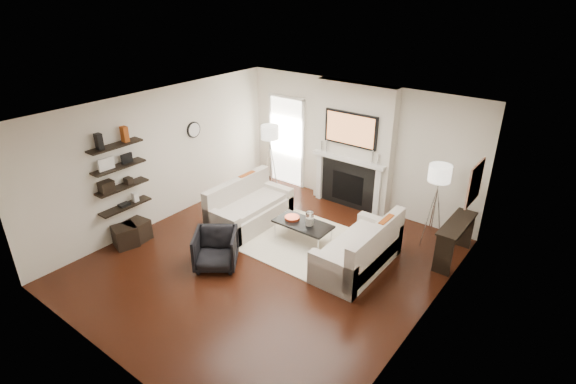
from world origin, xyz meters
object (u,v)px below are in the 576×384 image
Objects in this scene: lamp_left_shade at (270,132)px; armchair at (216,248)px; lamp_right_shade at (440,173)px; loveseat_right_base at (357,257)px; loveseat_left_base at (251,215)px; coffee_table at (303,224)px; ottoman_near at (137,230)px.

armchair is at bearing -67.81° from lamp_left_shade.
armchair is 4.16m from lamp_right_shade.
lamp_right_shade is at bearing 11.10° from armchair.
loveseat_right_base is 2.47× the size of armchair.
armchair is (0.50, -1.46, 0.15)m from loveseat_left_base.
armchair reaches higher than coffee_table.
lamp_left_shade is (-3.19, 1.53, 1.24)m from loveseat_right_base.
lamp_left_shade reaches higher than loveseat_left_base.
lamp_left_shade and lamp_right_shade have the same top height.
coffee_table is 2.75× the size of lamp_right_shade.
coffee_table is (1.25, 0.08, 0.19)m from loveseat_left_base.
loveseat_left_base is 4.50× the size of lamp_left_shade.
lamp_left_shade is at bearing -179.94° from lamp_right_shade.
ottoman_near is at bearing -127.03° from loveseat_left_base.
lamp_left_shade is at bearing 154.38° from loveseat_right_base.
coffee_table is at bearing 175.58° from loveseat_right_base.
ottoman_near is (-3.81, -1.76, -0.01)m from loveseat_right_base.
loveseat_right_base is 1.24m from coffee_table.
lamp_left_shade is 3.57m from ottoman_near.
lamp_left_shade is at bearing 143.82° from coffee_table.
ottoman_near is (-1.33, -1.77, -0.01)m from loveseat_left_base.
loveseat_left_base and loveseat_right_base have the same top height.
armchair is (-0.74, -1.54, -0.04)m from coffee_table.
ottoman_near is at bearing -143.96° from lamp_right_shade.
lamp_left_shade is (-1.21, 2.98, 1.09)m from armchair.
loveseat_right_base is 3.74m from lamp_left_shade.
loveseat_right_base is 1.64× the size of coffee_table.
lamp_left_shade is 1.00× the size of ottoman_near.
loveseat_left_base is 2.47× the size of armchair.
loveseat_left_base is 1.26m from coffee_table.
coffee_table is 3.18m from ottoman_near.
loveseat_left_base is 2.47m from loveseat_right_base.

